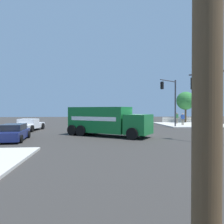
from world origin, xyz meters
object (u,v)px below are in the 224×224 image
object	(u,v)px
pedestrian_crossing	(183,118)
delivery_truck	(106,121)
pedestrian_near_corner	(177,117)
pickup_white	(29,124)
sedan_navy	(13,133)
shade_tree_near	(186,101)
traffic_light_secondary	(171,96)

from	to	relation	value
pedestrian_crossing	delivery_truck	bearing A→B (deg)	42.01
delivery_truck	pedestrian_near_corner	xyz separation A→B (m)	(-12.63, -14.52, -0.26)
pickup_white	sedan_navy	distance (m)	8.22
delivery_truck	pedestrian_crossing	xyz separation A→B (m)	(-12.05, -10.85, -0.27)
delivery_truck	sedan_navy	bearing A→B (deg)	16.80
sedan_navy	shade_tree_near	distance (m)	30.32
traffic_light_secondary	sedan_navy	bearing A→B (deg)	31.65
pickup_white	traffic_light_secondary	bearing A→B (deg)	-172.92
traffic_light_secondary	pedestrian_crossing	world-z (taller)	traffic_light_secondary
pedestrian_near_corner	shade_tree_near	size ratio (longest dim) A/B	0.32
delivery_truck	pickup_white	distance (m)	10.52
pickup_white	pedestrian_crossing	world-z (taller)	pedestrian_crossing
sedan_navy	pedestrian_near_corner	size ratio (longest dim) A/B	2.49
delivery_truck	shade_tree_near	size ratio (longest dim) A/B	1.43
traffic_light_secondary	sedan_navy	xyz separation A→B (m)	(16.83, 10.37, -3.64)
pickup_white	shade_tree_near	distance (m)	26.83
pickup_white	sedan_navy	xyz separation A→B (m)	(-1.13, 8.14, -0.10)
delivery_truck	traffic_light_secondary	size ratio (longest dim) A/B	1.23
delivery_truck	sedan_navy	size ratio (longest dim) A/B	1.76
pickup_white	pedestrian_crossing	distance (m)	21.37
pickup_white	delivery_truck	bearing A→B (deg)	146.17
sedan_navy	pedestrian_crossing	distance (m)	23.64
sedan_navy	shade_tree_near	size ratio (longest dim) A/B	0.81
pedestrian_near_corner	pedestrian_crossing	world-z (taller)	pedestrian_near_corner
traffic_light_secondary	pedestrian_near_corner	size ratio (longest dim) A/B	3.57
shade_tree_near	pedestrian_crossing	bearing A→B (deg)	62.83
delivery_truck	sedan_navy	distance (m)	7.97
traffic_light_secondary	pedestrian_near_corner	bearing A→B (deg)	-117.83
traffic_light_secondary	pickup_white	bearing A→B (deg)	7.08
delivery_truck	pedestrian_crossing	size ratio (longest dim) A/B	4.43
delivery_truck	pedestrian_crossing	distance (m)	16.21
delivery_truck	sedan_navy	world-z (taller)	delivery_truck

